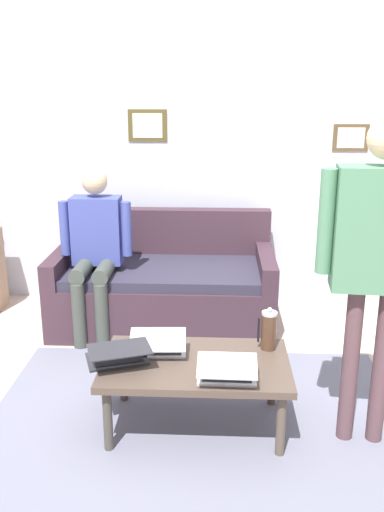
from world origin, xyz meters
TOP-DOWN VIEW (x-y plane):
  - ground_plane at (0.00, 0.00)m, footprint 7.68×7.68m
  - area_rug at (-0.09, -0.04)m, footprint 2.43×2.05m
  - back_wall at (-0.00, -2.20)m, footprint 7.04×0.11m
  - couch at (0.22, -1.60)m, footprint 1.74×0.90m
  - coffee_table at (-0.09, -0.14)m, footprint 1.04×0.62m
  - laptop_left at (-0.26, 0.06)m, footprint 0.31×0.28m
  - laptop_center at (0.13, -0.23)m, footprint 0.33×0.29m
  - laptop_right at (0.34, -0.10)m, footprint 0.42×0.42m
  - french_press at (-0.51, -0.31)m, footprint 0.11×0.09m
  - person_standing at (-1.00, -0.06)m, footprint 0.60×0.23m
  - person_seated at (0.72, -1.38)m, footprint 0.55×0.51m

SIDE VIEW (x-z plane):
  - ground_plane at x=0.00m, z-range 0.00..0.00m
  - area_rug at x=-0.09m, z-range 0.00..0.01m
  - couch at x=0.22m, z-range -0.13..0.75m
  - coffee_table at x=-0.09m, z-range 0.16..0.56m
  - laptop_center at x=0.13m, z-range 0.38..0.52m
  - laptop_left at x=-0.26m, z-range 0.38..0.52m
  - laptop_right at x=0.34m, z-range 0.39..0.51m
  - french_press at x=-0.51m, z-range 0.39..0.65m
  - person_seated at x=0.72m, z-range 0.09..1.37m
  - person_standing at x=-1.00m, z-range 0.24..1.98m
  - back_wall at x=0.00m, z-range 0.00..2.70m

